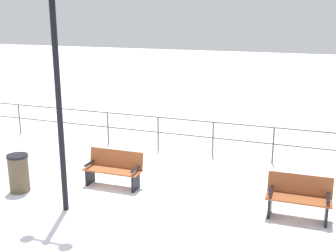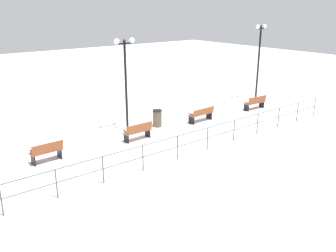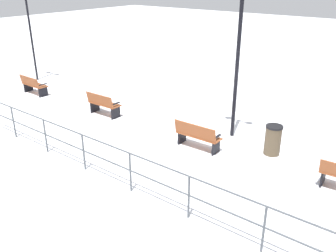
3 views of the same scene
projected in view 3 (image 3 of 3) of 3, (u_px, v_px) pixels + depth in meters
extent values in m
plane|color=white|center=(201.00, 146.00, 11.98)|extent=(80.00, 80.00, 0.00)
cube|color=black|center=(323.00, 177.00, 9.74)|extent=(0.45, 0.07, 0.47)
cube|color=black|center=(326.00, 165.00, 9.62)|extent=(0.45, 0.09, 0.04)
cube|color=brown|center=(199.00, 135.00, 11.70)|extent=(0.51, 1.52, 0.04)
cube|color=brown|center=(195.00, 131.00, 11.42)|extent=(0.14, 1.51, 0.46)
cube|color=black|center=(216.00, 147.00, 11.42)|extent=(0.44, 0.06, 0.45)
cube|color=black|center=(182.00, 137.00, 12.15)|extent=(0.44, 0.06, 0.45)
cube|color=black|center=(217.00, 137.00, 11.30)|extent=(0.44, 0.08, 0.04)
cube|color=black|center=(183.00, 127.00, 12.03)|extent=(0.44, 0.08, 0.04)
cube|color=brown|center=(105.00, 104.00, 14.43)|extent=(0.54, 1.40, 0.04)
cube|color=brown|center=(99.00, 100.00, 14.15)|extent=(0.14, 1.39, 0.44)
cube|color=black|center=(116.00, 112.00, 14.20)|extent=(0.47, 0.06, 0.48)
cube|color=black|center=(95.00, 106.00, 14.85)|extent=(0.47, 0.06, 0.48)
cube|color=black|center=(115.00, 104.00, 14.07)|extent=(0.47, 0.08, 0.04)
cube|color=black|center=(95.00, 98.00, 14.73)|extent=(0.47, 0.08, 0.04)
cube|color=brown|center=(35.00, 85.00, 16.96)|extent=(0.53, 1.45, 0.04)
cube|color=brown|center=(29.00, 81.00, 16.69)|extent=(0.14, 1.44, 0.42)
cube|color=black|center=(43.00, 92.00, 16.69)|extent=(0.46, 0.06, 0.45)
cube|color=black|center=(28.00, 87.00, 17.41)|extent=(0.46, 0.06, 0.45)
cube|color=black|center=(42.00, 85.00, 16.57)|extent=(0.46, 0.08, 0.04)
cube|color=black|center=(28.00, 80.00, 17.29)|extent=(0.46, 0.08, 0.04)
cylinder|color=black|center=(237.00, 69.00, 11.83)|extent=(0.13, 0.13, 4.79)
cylinder|color=black|center=(32.00, 39.00, 18.57)|extent=(0.10, 0.10, 4.27)
cylinder|color=#4C5156|center=(264.00, 230.00, 7.25)|extent=(0.05, 0.05, 1.12)
cylinder|color=#4C5156|center=(189.00, 197.00, 8.28)|extent=(0.05, 0.05, 1.12)
cylinder|color=#4C5156|center=(130.00, 172.00, 9.32)|extent=(0.05, 0.05, 1.12)
cylinder|color=#4C5156|center=(84.00, 152.00, 10.35)|extent=(0.05, 0.05, 1.12)
cylinder|color=#4C5156|center=(45.00, 136.00, 11.39)|extent=(0.05, 0.05, 1.12)
cylinder|color=#4C5156|center=(14.00, 122.00, 12.42)|extent=(0.05, 0.05, 1.12)
cylinder|color=#4C5156|center=(129.00, 153.00, 9.10)|extent=(0.04, 22.04, 0.04)
cylinder|color=#4C5156|center=(130.00, 170.00, 9.30)|extent=(0.04, 22.04, 0.04)
cylinder|color=brown|center=(273.00, 141.00, 11.30)|extent=(0.50, 0.50, 0.91)
cylinder|color=black|center=(275.00, 127.00, 11.11)|extent=(0.53, 0.53, 0.06)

